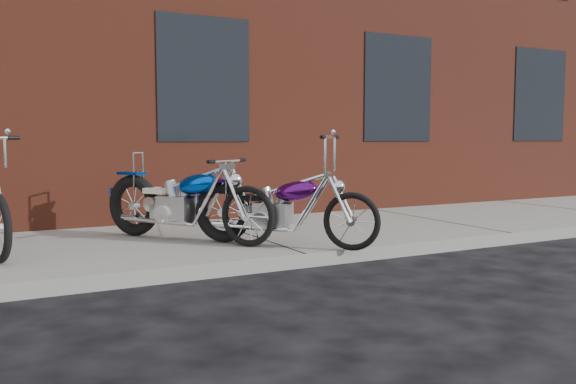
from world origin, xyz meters
TOP-DOWN VIEW (x-y plane):
  - ground at (0.00, 0.00)m, footprint 120.00×120.00m
  - sidewalk at (0.00, 1.50)m, footprint 22.00×3.00m
  - building_brick at (0.00, 8.00)m, footprint 22.00×10.00m
  - chopper_purple at (-0.03, 0.54)m, footprint 1.53×1.70m
  - chopper_blue at (-0.86, 1.40)m, footprint 1.43×2.00m

SIDE VIEW (x-z plane):
  - ground at x=0.00m, z-range 0.00..0.00m
  - sidewalk at x=0.00m, z-range 0.00..0.15m
  - chopper_purple at x=-0.03m, z-range -0.07..1.16m
  - chopper_blue at x=-0.86m, z-range 0.06..1.09m
  - building_brick at x=0.00m, z-range 0.00..8.00m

